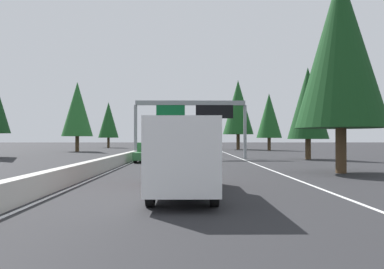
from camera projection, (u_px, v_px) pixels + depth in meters
The scene contains 17 objects.
ground_plane at pixel (154, 152), 63.57m from camera, with size 320.00×320.00×0.00m, color #262628.
median_barrier at pixel (161, 147), 83.57m from camera, with size 180.00×0.56×0.90m, color #ADAAA3.
shoulder_stripe_right at pixel (218, 150), 73.70m from camera, with size 160.00×0.16×0.01m, color silver.
shoulder_stripe_median at pixel (160, 150), 73.57m from camera, with size 160.00×0.16×0.01m, color silver.
sign_gantry_overhead at pixel (192, 113), 42.84m from camera, with size 0.50×12.68×6.52m.
box_truck_far_center at pixel (183, 155), 15.30m from camera, with size 8.50×2.40×2.95m.
pickup_near_center at pixel (147, 152), 37.54m from camera, with size 5.60×2.00×1.86m.
sedan_far_right at pixel (165, 148), 64.53m from camera, with size 4.40×1.80×1.47m.
minivan_mid_center at pixel (177, 142), 131.87m from camera, with size 5.00×1.95×1.69m.
sedan_far_left at pixel (187, 143), 127.59m from camera, with size 4.40×1.80×1.47m.
oncoming_near at pixel (148, 146), 79.97m from camera, with size 4.40×1.80×1.47m.
conifer_right_foreground at pixel (341, 49), 24.98m from camera, with size 5.90×5.90×13.40m.
conifer_right_near at pixel (308, 103), 41.60m from camera, with size 4.43×4.43×10.06m.
conifer_right_mid at pixel (269, 116), 72.42m from camera, with size 4.78×4.78×10.87m.
conifer_right_far at pixel (238, 107), 78.70m from camera, with size 6.32×6.32×14.36m.
conifer_left_mid at pixel (77, 109), 66.27m from camera, with size 5.34×5.34×12.13m.
conifer_left_far at pixel (108, 120), 93.96m from camera, with size 4.95×4.95×11.26m.
Camera 1 is at (-3.66, -5.56, 2.26)m, focal length 35.69 mm.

